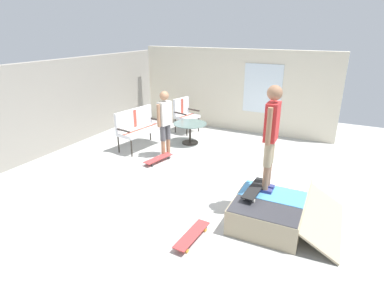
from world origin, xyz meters
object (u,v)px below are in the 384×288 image
object	(u,v)px
person_skater	(271,131)
skateboard_on_ramp	(255,189)
person_watching	(165,120)
skateboard_spare	(192,235)
patio_table	(190,129)
patio_chair_near_house	(184,112)
skate_ramp	(273,205)
skateboard_by_bench	(158,159)
patio_bench	(138,125)

from	to	relation	value
person_skater	skateboard_on_ramp	distance (m)	0.98
person_watching	skateboard_spare	size ratio (longest dim) A/B	2.00
person_watching	skateboard_on_ramp	distance (m)	3.15
patio_table	person_skater	xyz separation A→B (m)	(-2.47, -2.70, 1.06)
patio_chair_near_house	skateboard_on_ramp	bearing A→B (deg)	-137.81
skate_ramp	patio_table	bearing A→B (deg)	48.40
patio_table	skateboard_spare	xyz separation A→B (m)	(-3.72, -1.94, -0.32)
skate_ramp	person_skater	bearing A→B (deg)	65.53
person_skater	skateboard_on_ramp	size ratio (longest dim) A/B	2.18
skateboard_spare	skateboard_by_bench	bearing A→B (deg)	42.16
patio_chair_near_house	person_watching	xyz separation A→B (m)	(-1.96, -0.53, 0.32)
patio_bench	person_skater	world-z (taller)	person_skater
patio_bench	person_watching	size ratio (longest dim) A/B	0.82
patio_chair_near_house	patio_table	size ratio (longest dim) A/B	1.13
skate_ramp	patio_bench	xyz separation A→B (m)	(1.68, 3.96, 0.40)
patio_bench	patio_chair_near_house	bearing A→B (deg)	-14.56
patio_table	skateboard_by_bench	world-z (taller)	patio_table
skateboard_spare	skateboard_on_ramp	bearing A→B (deg)	-31.30
skateboard_by_bench	patio_chair_near_house	bearing A→B (deg)	13.38
person_skater	skateboard_spare	bearing A→B (deg)	148.56
skate_ramp	person_watching	world-z (taller)	person_watching
skate_ramp	skateboard_on_ramp	distance (m)	0.44
person_watching	skate_ramp	bearing A→B (deg)	-115.99
skate_ramp	patio_chair_near_house	distance (m)	4.91
person_skater	skateboard_spare	xyz separation A→B (m)	(-1.25, 0.76, -1.38)
skate_ramp	person_skater	world-z (taller)	person_skater
patio_bench	skateboard_by_bench	bearing A→B (deg)	-121.45
skate_ramp	person_skater	distance (m)	1.26
patio_bench	skateboard_by_bench	size ratio (longest dim) A/B	1.60
patio_table	skateboard_on_ramp	distance (m)	3.72
patio_table	person_skater	size ratio (longest dim) A/B	0.51
person_skater	skateboard_by_bench	bearing A→B (deg)	70.56
patio_bench	patio_chair_near_house	distance (m)	1.79
patio_table	person_watching	world-z (taller)	person_watching
skateboard_by_bench	skateboard_spare	xyz separation A→B (m)	(-2.24, -2.02, 0.00)
patio_bench	patio_chair_near_house	xyz separation A→B (m)	(1.74, -0.45, -0.00)
person_watching	skateboard_spare	xyz separation A→B (m)	(-2.63, -2.05, -0.85)
patio_bench	skateboard_on_ramp	world-z (taller)	patio_bench
skate_ramp	patio_chair_near_house	xyz separation A→B (m)	(3.41, 3.51, 0.40)
patio_table	person_watching	size ratio (longest dim) A/B	0.55
skate_ramp	person_watching	size ratio (longest dim) A/B	1.05
skateboard_spare	skateboard_on_ramp	world-z (taller)	skateboard_on_ramp
patio_bench	skateboard_by_bench	xyz separation A→B (m)	(-0.62, -1.01, -0.53)
skate_ramp	skateboard_spare	distance (m)	1.51
person_skater	person_watching	bearing A→B (deg)	63.93
patio_bench	person_skater	bearing A→B (deg)	-112.87
patio_chair_near_house	skateboard_by_bench	size ratio (longest dim) A/B	1.24
skate_ramp	skateboard_on_ramp	size ratio (longest dim) A/B	2.10
skateboard_by_bench	skateboard_on_ramp	bearing A→B (deg)	-114.21
patio_bench	skateboard_spare	size ratio (longest dim) A/B	1.63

